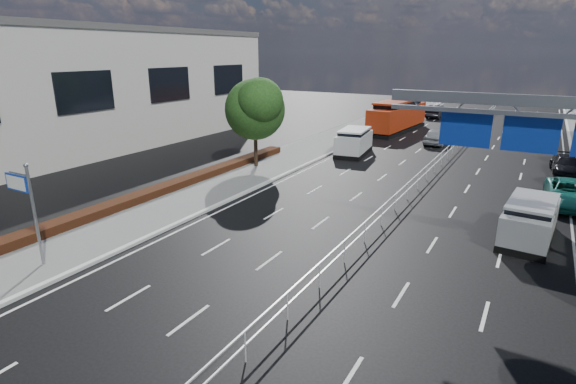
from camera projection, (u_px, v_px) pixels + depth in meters
The scene contains 16 objects.
ground at pixel (261, 346), 13.35m from camera, with size 160.00×160.00×0.00m, color black.
sidewalk_near at pixel (29, 260), 18.72m from camera, with size 5.00×140.00×0.14m, color slate.
kerb_near at pixel (67, 274), 17.55m from camera, with size 0.25×140.00×0.15m, color silver.
median_fence at pixel (432, 167), 31.89m from camera, with size 0.05×85.00×1.02m.
hedge_near at pixel (100, 211), 23.64m from camera, with size 1.00×36.00×0.44m, color black.
toilet_sign at pixel (25, 197), 17.61m from camera, with size 1.62×0.18×4.34m.
overhead_gantry at pixel (554, 129), 16.87m from camera, with size 10.24×0.38×7.45m.
near_building at pixel (90, 90), 40.88m from camera, with size 12.00×38.00×10.00m, color beige.
near_tree_back at pixel (255, 106), 32.50m from camera, with size 4.84×4.51×6.69m.
white_minivan at pixel (354, 142), 37.99m from camera, with size 2.78×5.25×2.18m.
red_bus at pixel (397, 115), 48.99m from camera, with size 3.54×11.42×3.36m.
near_car_silver at pixel (437, 136), 42.36m from camera, with size 1.80×4.46×1.52m, color #9A9CA1.
near_car_dark at pixel (436, 111), 59.20m from camera, with size 1.73×4.95×1.63m, color black.
silver_minivan at pixel (530, 221), 20.60m from camera, with size 2.41×4.89×1.97m.
parked_car_teal at pixel (570, 193), 25.38m from camera, with size 2.36×5.12×1.42m, color #176A5F.
parked_car_dark at pixel (566, 165), 31.98m from camera, with size 1.78×4.39×1.27m, color black.
Camera 1 is at (6.28, -9.50, 8.38)m, focal length 28.00 mm.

